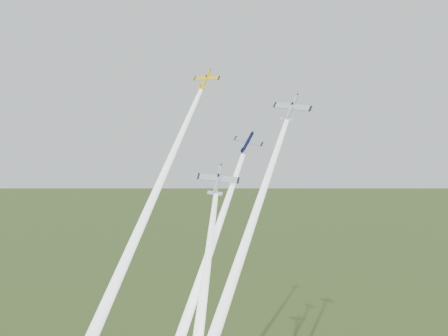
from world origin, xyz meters
TOP-DOWN VIEW (x-y plane):
  - plane_yellow at (-12.22, 6.92)m, footprint 7.11×5.15m
  - smoke_trail_yellow at (-12.92, -16.76)m, footprint 4.00×45.64m
  - plane_navy at (1.44, 1.27)m, footprint 7.55×4.82m
  - smoke_trail_navy at (1.65, -21.98)m, footprint 3.05×44.74m
  - plane_silver_right at (10.62, 2.68)m, footprint 9.25×6.25m
  - smoke_trail_silver_right at (9.84, -20.59)m, footprint 4.14×44.85m
  - plane_silver_low at (-0.35, -7.90)m, footprint 9.40×8.80m
  - smoke_trail_silver_low at (6.02, -25.02)m, footprint 14.60×33.49m

SIDE VIEW (x-z plane):
  - smoke_trail_silver_low at x=6.02m, z-range 43.58..87.94m
  - smoke_trail_navy at x=1.65m, z-range 37.85..95.25m
  - smoke_trail_silver_right at x=9.84m, z-range 44.71..102.21m
  - smoke_trail_yellow at x=-12.92m, z-range 50.87..109.41m
  - plane_silver_low at x=-0.35m, z-range 85.59..93.76m
  - plane_navy at x=1.44m, z-range 93.50..100.49m
  - plane_silver_right at x=10.62m, z-range 99.81..108.09m
  - plane_yellow at x=-12.22m, z-range 108.03..114.27m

